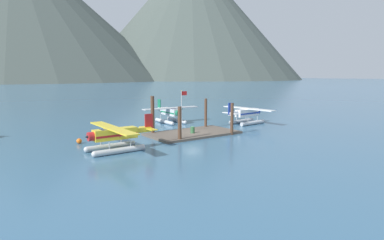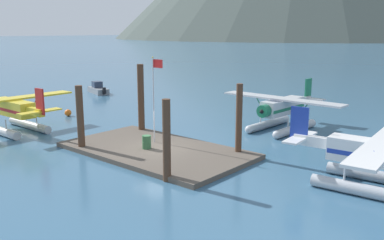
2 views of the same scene
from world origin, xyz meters
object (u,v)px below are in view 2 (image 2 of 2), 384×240
at_px(fuel_drum, 147,142).
at_px(boat_grey_open_west, 98,89).
at_px(mooring_buoy, 68,113).
at_px(seaplane_white_stbd_fwd, 378,160).
at_px(seaplane_yellow_port_aft, 13,112).
at_px(flagpole, 155,90).
at_px(seaplane_silver_bow_right, 282,111).

bearing_deg(fuel_drum, boat_grey_open_west, 149.47).
distance_m(fuel_drum, mooring_buoy, 14.92).
height_order(mooring_buoy, boat_grey_open_west, boat_grey_open_west).
height_order(seaplane_white_stbd_fwd, boat_grey_open_west, seaplane_white_stbd_fwd).
bearing_deg(fuel_drum, seaplane_yellow_port_aft, -167.40).
bearing_deg(fuel_drum, flagpole, 114.83).
bearing_deg(seaplane_silver_bow_right, seaplane_white_stbd_fwd, -40.49).
distance_m(fuel_drum, boat_grey_open_west, 28.51).
bearing_deg(seaplane_silver_bow_right, mooring_buoy, -155.88).
xyz_separation_m(fuel_drum, seaplane_silver_bow_right, (3.55, 11.59, 0.84)).
bearing_deg(boat_grey_open_west, seaplane_white_stbd_fwd, -16.72).
bearing_deg(flagpole, fuel_drum, -65.17).
xyz_separation_m(seaplane_white_stbd_fwd, boat_grey_open_west, (-38.15, 11.46, -1.09)).
bearing_deg(mooring_buoy, fuel_drum, -13.58).
bearing_deg(fuel_drum, mooring_buoy, 166.42).
relative_size(fuel_drum, mooring_buoy, 1.38).
relative_size(fuel_drum, seaplane_silver_bow_right, 0.08).
xyz_separation_m(mooring_buoy, seaplane_silver_bow_right, (18.06, 8.09, 1.26)).
relative_size(mooring_buoy, boat_grey_open_west, 0.14).
height_order(fuel_drum, boat_grey_open_west, boat_grey_open_west).
distance_m(mooring_buoy, seaplane_yellow_port_aft, 6.74).
bearing_deg(seaplane_silver_bow_right, boat_grey_open_west, 174.13).
relative_size(flagpole, seaplane_white_stbd_fwd, 0.56).
distance_m(flagpole, seaplane_white_stbd_fwd, 14.57).
bearing_deg(mooring_buoy, boat_grey_open_west, 132.49).
bearing_deg(flagpole, seaplane_yellow_port_aft, -159.91).
xyz_separation_m(flagpole, seaplane_white_stbd_fwd, (14.29, 1.51, -2.41)).
xyz_separation_m(mooring_buoy, seaplane_yellow_port_aft, (2.10, -6.28, 1.26)).
relative_size(seaplane_silver_bow_right, seaplane_white_stbd_fwd, 1.00).
bearing_deg(seaplane_yellow_port_aft, mooring_buoy, 108.50).
bearing_deg(mooring_buoy, seaplane_silver_bow_right, 24.12).
bearing_deg(flagpole, seaplane_silver_bow_right, 67.13).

